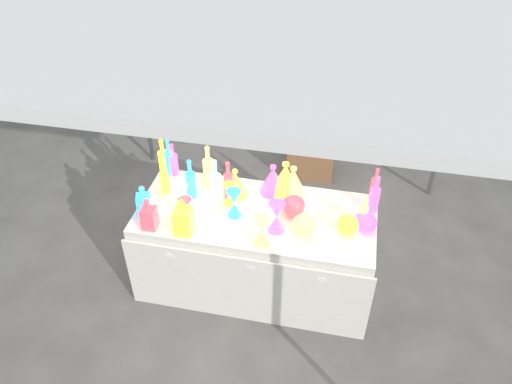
% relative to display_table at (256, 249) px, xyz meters
% --- Properties ---
extents(ground, '(80.00, 80.00, 0.00)m').
position_rel_display_table_xyz_m(ground, '(-0.00, 0.01, -0.37)').
color(ground, slate).
rests_on(ground, ground).
extents(display_table, '(1.84, 0.83, 0.75)m').
position_rel_display_table_xyz_m(display_table, '(0.00, 0.00, 0.00)').
color(display_table, white).
rests_on(display_table, ground).
extents(cardboard_box_closed, '(0.49, 0.37, 0.35)m').
position_rel_display_table_xyz_m(cardboard_box_closed, '(0.26, 1.62, -0.20)').
color(cardboard_box_closed, brown).
rests_on(cardboard_box_closed, ground).
extents(cardboard_box_flat, '(0.69, 0.49, 0.06)m').
position_rel_display_table_xyz_m(cardboard_box_flat, '(0.63, 2.98, -0.34)').
color(cardboard_box_flat, brown).
rests_on(cardboard_box_flat, ground).
extents(bottle_0, '(0.11, 0.11, 0.32)m').
position_rel_display_table_xyz_m(bottle_0, '(-0.85, 0.36, 0.54)').
color(bottle_0, red).
rests_on(bottle_0, display_table).
extents(bottle_1, '(0.08, 0.08, 0.33)m').
position_rel_display_table_xyz_m(bottle_1, '(-0.80, 0.36, 0.54)').
color(bottle_1, green).
rests_on(bottle_1, display_table).
extents(bottle_2, '(0.09, 0.09, 0.34)m').
position_rel_display_table_xyz_m(bottle_2, '(-0.24, 0.15, 0.55)').
color(bottle_2, '#D15416').
rests_on(bottle_2, display_table).
extents(bottle_3, '(0.10, 0.10, 0.29)m').
position_rel_display_table_xyz_m(bottle_3, '(-0.77, 0.36, 0.52)').
color(bottle_3, blue).
rests_on(bottle_3, display_table).
extents(bottle_4, '(0.11, 0.11, 0.36)m').
position_rel_display_table_xyz_m(bottle_4, '(-0.44, 0.28, 0.56)').
color(bottle_4, '#158679').
rests_on(bottle_4, display_table).
extents(bottle_5, '(0.11, 0.11, 0.39)m').
position_rel_display_table_xyz_m(bottle_5, '(-0.33, 0.08, 0.57)').
color(bottle_5, '#CE2991').
rests_on(bottle_5, display_table).
extents(bottle_6, '(0.07, 0.07, 0.27)m').
position_rel_display_table_xyz_m(bottle_6, '(-0.75, 0.11, 0.51)').
color(bottle_6, red).
rests_on(bottle_6, display_table).
extents(bottle_7, '(0.09, 0.09, 0.35)m').
position_rel_display_table_xyz_m(bottle_7, '(-0.53, 0.10, 0.55)').
color(bottle_7, green).
rests_on(bottle_7, display_table).
extents(decanter_0, '(0.13, 0.13, 0.30)m').
position_rel_display_table_xyz_m(decanter_0, '(-0.46, -0.30, 0.52)').
color(decanter_0, red).
rests_on(decanter_0, display_table).
extents(decanter_1, '(0.11, 0.11, 0.26)m').
position_rel_display_table_xyz_m(decanter_1, '(-0.72, -0.30, 0.51)').
color(decanter_1, '#D15416').
rests_on(decanter_1, display_table).
extents(decanter_2, '(0.13, 0.13, 0.26)m').
position_rel_display_table_xyz_m(decanter_2, '(-0.81, -0.17, 0.51)').
color(decanter_2, green).
rests_on(decanter_2, display_table).
extents(hourglass_0, '(0.12, 0.12, 0.21)m').
position_rel_display_table_xyz_m(hourglass_0, '(-0.48, -0.19, 0.48)').
color(hourglass_0, '#D15416').
rests_on(hourglass_0, display_table).
extents(hourglass_1, '(0.14, 0.14, 0.25)m').
position_rel_display_table_xyz_m(hourglass_1, '(0.18, -0.15, 0.50)').
color(hourglass_1, blue).
rests_on(hourglass_1, display_table).
extents(hourglass_2, '(0.15, 0.15, 0.23)m').
position_rel_display_table_xyz_m(hourglass_2, '(0.10, -0.30, 0.49)').
color(hourglass_2, '#158679').
rests_on(hourglass_2, display_table).
extents(hourglass_3, '(0.14, 0.14, 0.25)m').
position_rel_display_table_xyz_m(hourglass_3, '(-0.54, -0.10, 0.50)').
color(hourglass_3, '#CE2991').
rests_on(hourglass_3, display_table).
extents(hourglass_4, '(0.12, 0.12, 0.19)m').
position_rel_display_table_xyz_m(hourglass_4, '(-0.22, 0.07, 0.47)').
color(hourglass_4, red).
rests_on(hourglass_4, display_table).
extents(hourglass_5, '(0.13, 0.13, 0.23)m').
position_rel_display_table_xyz_m(hourglass_5, '(-0.15, -0.05, 0.49)').
color(hourglass_5, green).
rests_on(hourglass_5, display_table).
extents(globe_0, '(0.18, 0.18, 0.13)m').
position_rel_display_table_xyz_m(globe_0, '(0.69, -0.06, 0.44)').
color(globe_0, red).
rests_on(globe_0, display_table).
extents(globe_1, '(0.18, 0.18, 0.14)m').
position_rel_display_table_xyz_m(globe_1, '(0.39, -0.14, 0.45)').
color(globe_1, '#158679').
rests_on(globe_1, display_table).
extents(globe_2, '(0.23, 0.23, 0.14)m').
position_rel_display_table_xyz_m(globe_2, '(0.28, 0.06, 0.45)').
color(globe_2, '#D15416').
rests_on(globe_2, display_table).
extents(globe_3, '(0.18, 0.18, 0.14)m').
position_rel_display_table_xyz_m(globe_3, '(0.80, -0.02, 0.44)').
color(globe_3, blue).
rests_on(globe_3, display_table).
extents(lampshade_0, '(0.26, 0.26, 0.29)m').
position_rel_display_table_xyz_m(lampshade_0, '(0.17, 0.29, 0.52)').
color(lampshade_0, '#E7FF35').
rests_on(lampshade_0, display_table).
extents(lampshade_1, '(0.23, 0.23, 0.23)m').
position_rel_display_table_xyz_m(lampshade_1, '(-0.21, 0.20, 0.49)').
color(lampshade_1, '#E7FF35').
rests_on(lampshade_1, display_table).
extents(lampshade_2, '(0.24, 0.24, 0.25)m').
position_rel_display_table_xyz_m(lampshade_2, '(0.08, 0.29, 0.50)').
color(lampshade_2, blue).
rests_on(lampshade_2, display_table).
extents(lampshade_3, '(0.22, 0.22, 0.26)m').
position_rel_display_table_xyz_m(lampshade_3, '(0.23, 0.29, 0.50)').
color(lampshade_3, '#158679').
rests_on(lampshade_3, display_table).
extents(bottle_8, '(0.06, 0.06, 0.25)m').
position_rel_display_table_xyz_m(bottle_8, '(0.86, 0.22, 0.50)').
color(bottle_8, green).
rests_on(bottle_8, display_table).
extents(bottle_9, '(0.07, 0.07, 0.29)m').
position_rel_display_table_xyz_m(bottle_9, '(0.86, 0.37, 0.52)').
color(bottle_9, '#D15416').
rests_on(bottle_9, display_table).
extents(bottle_10, '(0.10, 0.10, 0.33)m').
position_rel_display_table_xyz_m(bottle_10, '(0.86, 0.21, 0.54)').
color(bottle_10, blue).
rests_on(bottle_10, display_table).
extents(bottle_11, '(0.07, 0.07, 0.29)m').
position_rel_display_table_xyz_m(bottle_11, '(0.78, 0.02, 0.52)').
color(bottle_11, '#158679').
rests_on(bottle_11, display_table).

